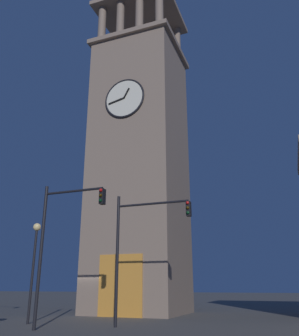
{
  "coord_description": "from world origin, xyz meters",
  "views": [
    {
      "loc": [
        -13.57,
        23.65,
        1.91
      ],
      "look_at": [
        -3.53,
        -2.25,
        11.09
      ],
      "focal_mm": 38.39,
      "sensor_mm": 36.0,
      "label": 1
    }
  ],
  "objects_px": {
    "clocktower": "(140,162)",
    "traffic_signal_mid": "(59,231)",
    "traffic_signal_far": "(139,237)",
    "street_lamp": "(35,252)"
  },
  "relations": [
    {
      "from": "traffic_signal_mid",
      "to": "street_lamp",
      "type": "xyz_separation_m",
      "value": [
        3.14,
        -2.23,
        -0.73
      ]
    },
    {
      "from": "traffic_signal_far",
      "to": "street_lamp",
      "type": "bearing_deg",
      "value": 2.51
    },
    {
      "from": "traffic_signal_far",
      "to": "traffic_signal_mid",
      "type": "bearing_deg",
      "value": 38.56
    },
    {
      "from": "traffic_signal_far",
      "to": "street_lamp",
      "type": "relative_size",
      "value": 1.23
    },
    {
      "from": "traffic_signal_mid",
      "to": "traffic_signal_far",
      "type": "relative_size",
      "value": 1.03
    },
    {
      "from": "street_lamp",
      "to": "traffic_signal_mid",
      "type": "bearing_deg",
      "value": 144.56
    },
    {
      "from": "traffic_signal_mid",
      "to": "traffic_signal_far",
      "type": "distance_m",
      "value": 4.03
    },
    {
      "from": "traffic_signal_mid",
      "to": "traffic_signal_far",
      "type": "xyz_separation_m",
      "value": [
        -3.15,
        -2.51,
        -0.13
      ]
    },
    {
      "from": "clocktower",
      "to": "traffic_signal_mid",
      "type": "height_order",
      "value": "clocktower"
    },
    {
      "from": "clocktower",
      "to": "street_lamp",
      "type": "height_order",
      "value": "clocktower"
    }
  ]
}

